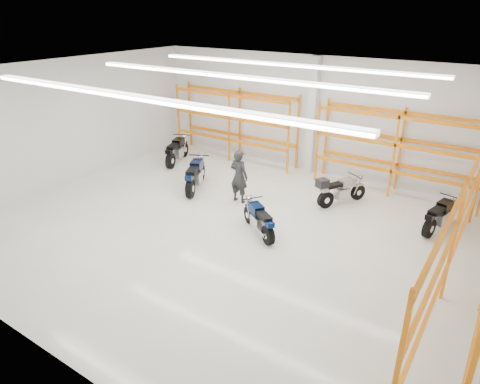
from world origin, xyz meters
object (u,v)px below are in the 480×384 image
Objects in this scene: standing_man at (239,176)px; structural_column at (312,116)px; motorcycle_back_b at (195,176)px; motorcycle_back_c at (338,191)px; motorcycle_main at (259,221)px; motorcycle_back_a at (176,151)px; motorcycle_back_d at (439,217)px.

standing_man is 0.41× the size of structural_column.
standing_man reaches higher than motorcycle_back_b.
motorcycle_back_c is 1.02× the size of standing_man.
motorcycle_back_b is 0.47× the size of structural_column.
motorcycle_main is 0.37× the size of structural_column.
motorcycle_back_a is 5.82m from structural_column.
motorcycle_main is 3.40m from motorcycle_back_c.
motorcycle_back_a is 4.74m from standing_man.
motorcycle_main is 0.86× the size of motorcycle_back_d.
structural_column reaches higher than motorcycle_back_d.
motorcycle_back_c is at bearing -1.21° from motorcycle_back_a.
structural_column reaches higher than motorcycle_back_a.
structural_column is (-5.34, 2.42, 1.80)m from motorcycle_back_d.
motorcycle_back_c is 0.97× the size of motorcycle_back_d.
motorcycle_back_d is 1.06× the size of standing_man.
structural_column reaches higher than motorcycle_main.
standing_man is at bearing -100.17° from structural_column.
motorcycle_main is 5.31m from motorcycle_back_d.
motorcycle_main is 0.89× the size of motorcycle_back_c.
motorcycle_back_b is 1.14× the size of motorcycle_back_c.
structural_column is (5.09, 2.22, 1.74)m from motorcycle_back_a.
motorcycle_back_b reaches higher than motorcycle_back_d.
motorcycle_back_c reaches higher than motorcycle_main.
motorcycle_back_b is 1.16× the size of standing_man.
standing_man is (4.38, -1.78, 0.41)m from motorcycle_back_a.
motorcycle_back_d is at bearing 36.53° from motorcycle_main.
standing_man reaches higher than motorcycle_back_d.
motorcycle_back_a is 1.14× the size of motorcycle_back_c.
motorcycle_back_c is 3.66m from structural_column.
motorcycle_back_c is at bearing -47.42° from structural_column.
motorcycle_back_b is at bearing 156.92° from motorcycle_main.
motorcycle_main is at bearing -23.08° from motorcycle_back_b.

